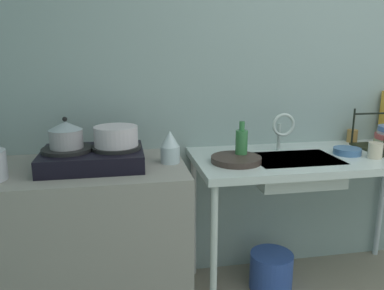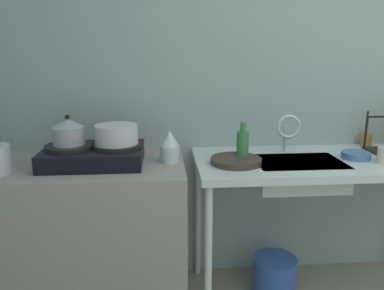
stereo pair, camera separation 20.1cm
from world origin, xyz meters
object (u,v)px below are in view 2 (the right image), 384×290
object	(u,v)px
sink_basin	(298,173)
bucket_on_floor	(274,275)
faucet	(288,129)
frying_pan	(236,161)
bottle_by_sink	(243,145)
pot_on_right_burner	(117,134)
stove	(94,154)
pot_on_left_burner	(68,132)
utensil_jar	(366,139)
small_bowl_on_drainboard	(356,155)
percolator	(170,147)

from	to	relation	value
sink_basin	bucket_on_floor	bearing A→B (deg)	136.42
faucet	bucket_on_floor	bearing A→B (deg)	-126.68
frying_pan	bottle_by_sink	bearing A→B (deg)	49.49
bottle_by_sink	bucket_on_floor	world-z (taller)	bottle_by_sink
pot_on_right_burner	sink_basin	xyz separation A→B (m)	(0.96, -0.04, -0.22)
stove	frying_pan	size ratio (longest dim) A/B	1.89
pot_on_left_burner	utensil_jar	xyz separation A→B (m)	(1.74, 0.26, -0.13)
small_bowl_on_drainboard	utensil_jar	distance (m)	0.34
pot_on_left_burner	bucket_on_floor	world-z (taller)	pot_on_left_burner
frying_pan	faucet	bearing A→B (deg)	26.69
faucet	bottle_by_sink	xyz separation A→B (m)	(-0.28, -0.11, -0.06)
bottle_by_sink	utensil_jar	xyz separation A→B (m)	(0.83, 0.27, -0.04)
pot_on_left_burner	small_bowl_on_drainboard	xyz separation A→B (m)	(1.53, -0.02, -0.15)
stove	small_bowl_on_drainboard	world-z (taller)	stove
pot_on_right_burner	faucet	xyz separation A→B (m)	(0.94, 0.10, -0.00)
stove	sink_basin	size ratio (longest dim) A/B	1.08
sink_basin	faucet	distance (m)	0.26
stove	utensil_jar	bearing A→B (deg)	9.01
pot_on_right_burner	bucket_on_floor	bearing A→B (deg)	1.69
stove	utensil_jar	world-z (taller)	utensil_jar
pot_on_right_burner	sink_basin	distance (m)	0.99
sink_basin	utensil_jar	size ratio (longest dim) A/B	2.57
faucet	bucket_on_floor	xyz separation A→B (m)	(-0.06, -0.07, -0.88)
faucet	frying_pan	distance (m)	0.39
percolator	frying_pan	distance (m)	0.35
sink_basin	small_bowl_on_drainboard	xyz separation A→B (m)	(0.33, 0.03, 0.09)
percolator	frying_pan	size ratio (longest dim) A/B	0.64
percolator	pot_on_left_burner	bearing A→B (deg)	179.63
utensil_jar	bucket_on_floor	size ratio (longest dim) A/B	0.70
pot_on_right_burner	small_bowl_on_drainboard	bearing A→B (deg)	-0.76
stove	pot_on_left_burner	bearing A→B (deg)	180.00
small_bowl_on_drainboard	pot_on_left_burner	bearing A→B (deg)	179.36
faucet	bucket_on_floor	distance (m)	0.88
frying_pan	bottle_by_sink	xyz separation A→B (m)	(0.04, 0.05, 0.07)
pot_on_left_burner	faucet	distance (m)	1.19
percolator	frying_pan	world-z (taller)	percolator
percolator	utensil_jar	size ratio (longest dim) A/B	0.95
stove	bottle_by_sink	xyz separation A→B (m)	(0.78, -0.01, 0.04)
bottle_by_sink	utensil_jar	distance (m)	0.88
faucet	bottle_by_sink	distance (m)	0.31
faucet	frying_pan	world-z (taller)	faucet
pot_on_left_burner	bottle_by_sink	size ratio (longest dim) A/B	0.79
percolator	small_bowl_on_drainboard	bearing A→B (deg)	-0.77
pot_on_right_burner	bucket_on_floor	distance (m)	1.25
utensil_jar	pot_on_left_burner	bearing A→B (deg)	-171.61
pot_on_right_burner	sink_basin	world-z (taller)	pot_on_right_burner
stove	bucket_on_floor	world-z (taller)	stove
small_bowl_on_drainboard	utensil_jar	size ratio (longest dim) A/B	0.85
small_bowl_on_drainboard	percolator	bearing A→B (deg)	179.23
percolator	small_bowl_on_drainboard	distance (m)	1.02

